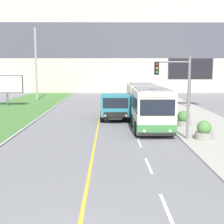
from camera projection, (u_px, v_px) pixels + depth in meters
lane_marking_centre at (95, 213)px, 9.90m from camera, size 2.88×140.00×0.01m
apartment_block_background at (104, 45)px, 61.23m from camera, size 80.00×8.04×18.41m
city_bus at (146, 104)px, 25.74m from camera, size 2.69×12.09×3.16m
dump_truck at (115, 106)px, 27.66m from camera, size 2.57×6.43×2.39m
utility_pole_far at (36, 64)px, 44.10m from camera, size 1.80×0.28×10.22m
traffic_light_mast at (178, 86)px, 19.60m from camera, size 2.28×0.32×5.37m
billboard_large at (190, 70)px, 35.81m from camera, size 5.13×0.24×5.73m
billboard_small at (7, 85)px, 37.41m from camera, size 3.89×0.24×3.75m
planter_round_near at (204, 131)px, 19.87m from camera, size 1.14×1.14×1.21m
planter_round_second at (184, 119)px, 24.32m from camera, size 1.20×1.20×1.24m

